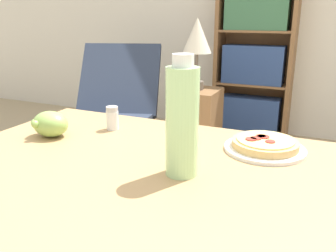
# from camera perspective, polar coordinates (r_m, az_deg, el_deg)

# --- Properties ---
(dining_table) EXTENTS (1.06, 0.78, 0.75)m
(dining_table) POSITION_cam_1_polar(r_m,az_deg,el_deg) (0.95, -5.02, -12.82)
(dining_table) COLOR tan
(dining_table) RESTS_ON ground_plane
(pizza_on_plate) EXTENTS (0.22, 0.22, 0.04)m
(pizza_on_plate) POSITION_cam_1_polar(r_m,az_deg,el_deg) (1.02, 15.26, -3.02)
(pizza_on_plate) COLOR white
(pizza_on_plate) RESTS_ON dining_table
(grape_bunch) EXTENTS (0.12, 0.11, 0.08)m
(grape_bunch) POSITION_cam_1_polar(r_m,az_deg,el_deg) (1.15, -18.37, 0.30)
(grape_bunch) COLOR #93BC5B
(grape_bunch) RESTS_ON dining_table
(drink_bottle) EXTENTS (0.08, 0.08, 0.28)m
(drink_bottle) POSITION_cam_1_polar(r_m,az_deg,el_deg) (0.80, 2.29, 0.92)
(drink_bottle) COLOR #B7EAA3
(drink_bottle) RESTS_ON dining_table
(salt_shaker) EXTENTS (0.04, 0.04, 0.08)m
(salt_shaker) POSITION_cam_1_polar(r_m,az_deg,el_deg) (1.17, -8.91, 1.25)
(salt_shaker) COLOR white
(salt_shaker) RESTS_ON dining_table
(lounge_chair_near) EXTENTS (0.83, 0.93, 0.88)m
(lounge_chair_near) POSITION_cam_1_polar(r_m,az_deg,el_deg) (2.88, -8.39, 0.63)
(lounge_chair_near) COLOR black
(lounge_chair_near) RESTS_ON ground_plane
(bookshelf) EXTENTS (0.69, 0.29, 1.47)m
(bookshelf) POSITION_cam_1_polar(r_m,az_deg,el_deg) (3.40, 13.63, 9.92)
(bookshelf) COLOR brown
(bookshelf) RESTS_ON ground_plane
(side_table) EXTENTS (0.34, 0.34, 0.58)m
(side_table) POSITION_cam_1_polar(r_m,az_deg,el_deg) (2.73, 4.36, -0.10)
(side_table) COLOR brown
(side_table) RESTS_ON ground_plane
(table_lamp) EXTENTS (0.21, 0.21, 0.51)m
(table_lamp) POSITION_cam_1_polar(r_m,az_deg,el_deg) (2.61, 4.70, 13.73)
(table_lamp) COLOR #665B51
(table_lamp) RESTS_ON side_table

